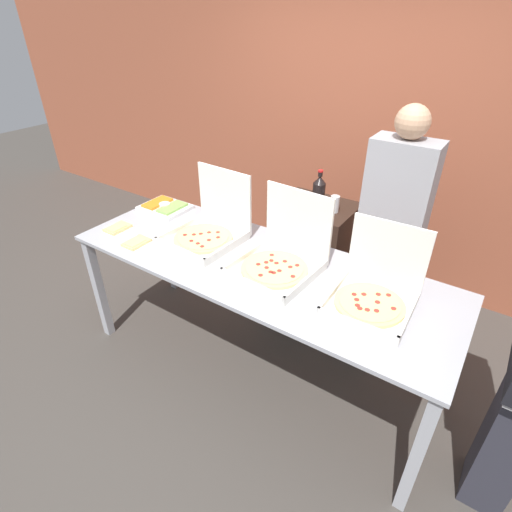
{
  "coord_description": "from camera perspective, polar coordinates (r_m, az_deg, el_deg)",
  "views": [
    {
      "loc": [
        1.17,
        -1.72,
        2.25
      ],
      "look_at": [
        0.0,
        0.0,
        0.95
      ],
      "focal_mm": 28.0,
      "sensor_mm": 36.0,
      "label": 1
    }
  ],
  "objects": [
    {
      "name": "person_guest_cap",
      "position": [
        2.8,
        18.46,
        2.36
      ],
      "size": [
        0.4,
        0.22,
        1.8
      ],
      "rotation": [
        0.0,
        0.0,
        3.14
      ],
      "color": "#473D33",
      "rests_on": "ground_plane"
    },
    {
      "name": "ground_plane",
      "position": [
        3.07,
        0.0,
        -15.23
      ],
      "size": [
        16.0,
        16.0,
        0.0
      ],
      "primitive_type": "plane",
      "color": "#423D38"
    },
    {
      "name": "paper_plate_front_left",
      "position": [
        2.78,
        -16.71,
        1.76
      ],
      "size": [
        0.25,
        0.25,
        0.03
      ],
      "color": "white",
      "rests_on": "buffet_table"
    },
    {
      "name": "soda_bottle",
      "position": [
        2.96,
        8.95,
        8.95
      ],
      "size": [
        0.09,
        0.09,
        0.3
      ],
      "color": "black",
      "rests_on": "sideboard_podium"
    },
    {
      "name": "soda_can_silver",
      "position": [
        2.97,
        11.17,
        7.32
      ],
      "size": [
        0.07,
        0.07,
        0.12
      ],
      "color": "silver",
      "rests_on": "sideboard_podium"
    },
    {
      "name": "buffet_table",
      "position": [
        2.54,
        0.0,
        -2.85
      ],
      "size": [
        2.46,
        0.86,
        0.9
      ],
      "color": "#A8AAB2",
      "rests_on": "ground_plane"
    },
    {
      "name": "veggie_tray",
      "position": [
        3.22,
        -12.87,
        6.83
      ],
      "size": [
        0.36,
        0.29,
        0.05
      ],
      "color": "white",
      "rests_on": "buffet_table"
    },
    {
      "name": "brick_wall_behind",
      "position": [
        3.71,
        15.64,
        17.68
      ],
      "size": [
        10.0,
        0.06,
        2.8
      ],
      "color": "#9E5138",
      "rests_on": "ground_plane"
    },
    {
      "name": "pizza_box_far_right",
      "position": [
        2.39,
        3.51,
        -0.19
      ],
      "size": [
        0.49,
        0.5,
        0.45
      ],
      "rotation": [
        0.0,
        0.0,
        -0.06
      ],
      "color": "silver",
      "rests_on": "buffet_table"
    },
    {
      "name": "pizza_box_near_left",
      "position": [
        2.72,
        -6.78,
        3.94
      ],
      "size": [
        0.47,
        0.49,
        0.45
      ],
      "rotation": [
        0.0,
        0.0,
        -0.05
      ],
      "color": "silver",
      "rests_on": "buffet_table"
    },
    {
      "name": "paper_plate_front_right",
      "position": [
        3.01,
        -19.15,
        3.72
      ],
      "size": [
        0.22,
        0.22,
        0.03
      ],
      "color": "white",
      "rests_on": "buffet_table"
    },
    {
      "name": "sideboard_podium",
      "position": [
        3.31,
        7.91,
        -0.48
      ],
      "size": [
        0.58,
        0.48,
        0.98
      ],
      "color": "black",
      "rests_on": "ground_plane"
    },
    {
      "name": "pizza_box_near_right",
      "position": [
        2.2,
        16.51,
        -4.94
      ],
      "size": [
        0.43,
        0.45,
        0.42
      ],
      "rotation": [
        0.0,
        0.0,
        0.04
      ],
      "color": "silver",
      "rests_on": "buffet_table"
    }
  ]
}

